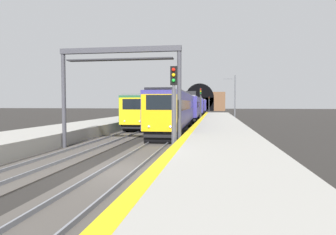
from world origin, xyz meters
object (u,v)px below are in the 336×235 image
railway_signal_far (209,103)px  railway_signal_mid (201,102)px  overhead_signal_gantry (120,73)px  train_adjacent_platform (164,108)px  catenary_mast_near (235,98)px  train_main_approaching (195,106)px  railway_signal_near (174,102)px

railway_signal_far → railway_signal_mid: bearing=0.0°
overhead_signal_gantry → railway_signal_far: bearing=-2.5°
train_adjacent_platform → overhead_signal_gantry: overhead_signal_gantry is taller
train_adjacent_platform → railway_signal_far: (62.10, -6.12, 0.86)m
railway_signal_far → catenary_mast_near: 59.68m
railway_signal_mid → railway_signal_far: size_ratio=1.01×
train_main_approaching → railway_signal_mid: railway_signal_mid is taller
train_main_approaching → railway_signal_mid: bearing=6.4°
train_main_approaching → railway_signal_far: size_ratio=14.86×
train_adjacent_platform → catenary_mast_near: 12.13m
railway_signal_mid → overhead_signal_gantry: bearing=-7.9°
railway_signal_mid → catenary_mast_near: (4.32, -5.58, 0.72)m
railway_signal_far → catenary_mast_near: catenary_mast_near is taller
train_main_approaching → catenary_mast_near: (-9.11, -7.41, 1.61)m
catenary_mast_near → train_main_approaching: bearing=39.1°
train_adjacent_platform → railway_signal_far: railway_signal_far is taller
railway_signal_near → railway_signal_far: (94.76, 0.00, 0.05)m
railway_signal_near → railway_signal_far: bearing=-180.0°
railway_signal_mid → catenary_mast_near: size_ratio=0.70×
overhead_signal_gantry → catenary_mast_near: catenary_mast_near is taller
railway_signal_mid → catenary_mast_near: bearing=127.7°
train_main_approaching → catenary_mast_near: catenary_mast_near is taller
train_main_approaching → train_adjacent_platform: (-11.81, 4.30, -0.11)m
railway_signal_near → overhead_signal_gantry: (2.42, 3.97, 1.98)m
train_adjacent_platform → railway_signal_mid: 6.41m
railway_signal_mid → train_main_approaching: bearing=-172.3°
catenary_mast_near → railway_signal_mid: bearing=127.7°
train_main_approaching → railway_signal_mid: size_ratio=14.77×
train_adjacent_platform → train_main_approaching: bearing=158.6°
railway_signal_far → catenary_mast_near: size_ratio=0.69×
overhead_signal_gantry → train_adjacent_platform: bearing=4.1°
train_adjacent_platform → catenary_mast_near: size_ratio=5.30×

